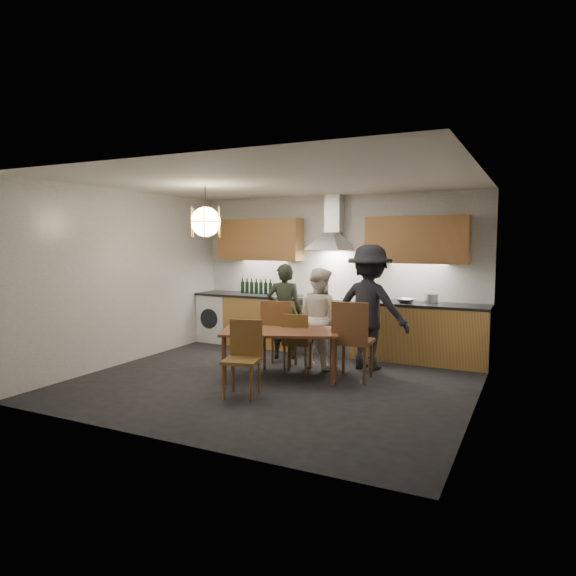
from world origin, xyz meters
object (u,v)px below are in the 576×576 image
at_px(chair_back_left, 278,330).
at_px(stock_pot, 431,299).
at_px(person_mid, 320,318).
at_px(dining_table, 280,336).
at_px(person_right, 369,307).
at_px(chair_front, 244,352).
at_px(person_left, 284,311).
at_px(wine_bottles, 256,286).
at_px(mixing_bowl, 406,301).

relative_size(chair_back_left, stock_pot, 5.03).
bearing_deg(person_mid, stock_pot, -121.26).
height_order(person_mid, stock_pot, person_mid).
distance_m(dining_table, person_right, 1.41).
distance_m(chair_front, person_right, 2.15).
bearing_deg(chair_back_left, stock_pot, -153.26).
bearing_deg(person_left, person_mid, 137.21).
height_order(stock_pot, wine_bottles, wine_bottles).
relative_size(dining_table, wine_bottles, 2.70).
xyz_separation_m(stock_pot, wine_bottles, (-3.06, 0.04, 0.06)).
distance_m(chair_front, wine_bottles, 3.10).
relative_size(person_right, stock_pot, 9.03).
relative_size(chair_back_left, person_mid, 0.68).
xyz_separation_m(dining_table, person_left, (-0.46, 1.06, 0.17)).
bearing_deg(chair_back_left, person_right, -163.05).
xyz_separation_m(chair_front, person_right, (0.97, 1.88, 0.38)).
bearing_deg(dining_table, person_right, 26.00).
distance_m(person_right, wine_bottles, 2.50).
bearing_deg(chair_back_left, chair_front, 89.05).
distance_m(chair_front, mixing_bowl, 2.93).
bearing_deg(chair_front, person_right, 49.41).
distance_m(dining_table, person_left, 1.17).
xyz_separation_m(person_mid, stock_pot, (1.40, 1.02, 0.24)).
relative_size(chair_back_left, chair_front, 1.11).
xyz_separation_m(chair_back_left, person_mid, (0.49, 0.37, 0.16)).
height_order(chair_front, mixing_bowl, mixing_bowl).
bearing_deg(person_right, wine_bottles, -12.96).
xyz_separation_m(chair_back_left, chair_front, (0.20, -1.29, -0.06)).
xyz_separation_m(dining_table, chair_front, (-0.05, -0.86, -0.06)).
distance_m(chair_back_left, mixing_bowl, 2.03).
xyz_separation_m(chair_front, person_mid, (0.29, 1.66, 0.21)).
bearing_deg(mixing_bowl, dining_table, -126.39).
relative_size(person_mid, stock_pot, 7.35).
bearing_deg(dining_table, stock_pot, 26.13).
relative_size(dining_table, mixing_bowl, 6.40).
bearing_deg(stock_pot, mixing_bowl, -164.85).
bearing_deg(person_right, chair_back_left, 33.44).
bearing_deg(chair_back_left, dining_table, 110.23).
xyz_separation_m(person_left, wine_bottles, (-0.96, 0.81, 0.29)).
distance_m(chair_back_left, chair_front, 1.31).
height_order(person_left, wine_bottles, person_left).
height_order(chair_front, stock_pot, stock_pot).
xyz_separation_m(person_right, mixing_bowl, (0.35, 0.70, 0.04)).
height_order(chair_back_left, person_left, person_left).
relative_size(person_mid, person_right, 0.81).
xyz_separation_m(dining_table, person_right, (0.92, 1.02, 0.32)).
bearing_deg(person_mid, dining_table, 96.30).
bearing_deg(person_mid, chair_back_left, 59.82).
bearing_deg(person_right, person_left, 5.45).
bearing_deg(chair_front, wine_bottles, 103.61).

